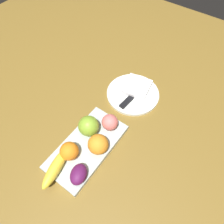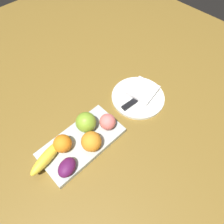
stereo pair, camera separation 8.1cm
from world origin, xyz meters
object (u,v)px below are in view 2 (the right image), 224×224
Objects in this scene: peach at (108,122)px; banana at (47,157)px; apple at (86,122)px; dinner_plate at (138,97)px; orange_near_banana at (63,144)px; knife at (133,102)px; grape_bunch at (67,167)px; fruit_tray at (82,142)px; folded_napkin at (143,91)px; orange_near_apple at (91,141)px.

banana is at bearing 169.03° from peach.
banana is at bearing -178.78° from apple.
dinner_plate is (0.21, 0.02, -0.05)m from peach.
orange_near_banana is 0.37× the size of knife.
fruit_tray is at bearing 27.32° from grape_bunch.
folded_napkin is at bearing 163.58° from banana.
peach reaches higher than folded_napkin.
grape_bunch reaches higher than folded_napkin.
dinner_plate is 0.04m from folded_napkin.
orange_near_apple reaches higher than dinner_plate.
banana is at bearing 154.47° from orange_near_apple.
grape_bunch is at bearing -172.94° from dinner_plate.
apple is 1.06× the size of orange_near_apple.
dinner_plate is at bearing 180.00° from folded_napkin.
grape_bunch is (-0.22, -0.03, -0.01)m from peach.
banana is at bearing 176.69° from dinner_plate.
grape_bunch is (-0.04, -0.08, -0.01)m from orange_near_banana.
fruit_tray is at bearing 169.50° from peach.
knife is at bearing -9.67° from apple.
peach is 0.27× the size of dinner_plate.
orange_near_banana is at bearing 159.37° from fruit_tray.
orange_near_banana reaches higher than grape_bunch.
knife reaches higher than fruit_tray.
apple reaches higher than grape_bunch.
knife is at bearing -5.30° from orange_near_banana.
orange_near_apple is 0.32× the size of dinner_plate.
orange_near_banana is at bearing -176.54° from apple.
peach is (0.25, -0.05, 0.01)m from banana.
orange_near_banana is (-0.08, 0.07, -0.00)m from orange_near_apple.
banana is 2.09× the size of grape_bunch.
folded_napkin is at bearing 7.43° from orange_near_apple.
fruit_tray is 2.72× the size of folded_napkin.
orange_near_banana is at bearing 139.36° from orange_near_apple.
folded_napkin is (0.30, -0.03, -0.04)m from apple.
grape_bunch is 0.41× the size of knife.
orange_near_banana reaches higher than banana.
apple reaches higher than dinner_plate.
fruit_tray is at bearing -150.78° from apple.
folded_napkin is at bearing 11.68° from knife.
orange_near_apple is 0.42× the size of knife.
dinner_plate is at bearing 6.00° from peach.
orange_near_banana is at bearing 176.55° from dinner_plate.
banana is at bearing 177.43° from orange_near_banana.
orange_near_apple is 1.01× the size of grape_bunch.
banana is 0.26m from peach.
knife is (0.39, 0.04, -0.03)m from grape_bunch.
grape_bunch is at bearing -117.97° from orange_near_banana.
apple is 1.24× the size of peach.
banana is (-0.19, -0.00, -0.02)m from apple.
banana is at bearing 168.60° from fruit_tray.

